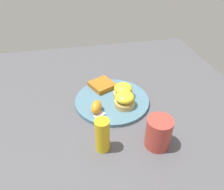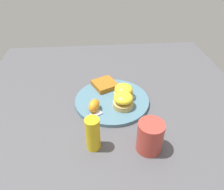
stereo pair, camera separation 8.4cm
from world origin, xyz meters
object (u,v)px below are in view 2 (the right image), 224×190
object	(u,v)px
fork	(111,107)
orange_wedge	(94,106)
sandwich_benedict_right	(124,92)
sandwich_benedict_left	(123,101)
cup	(150,136)
hashbrown_patty	(105,84)
condiment_bottle	(93,134)

from	to	relation	value
fork	orange_wedge	bearing A→B (deg)	98.65
sandwich_benedict_right	sandwich_benedict_left	bearing A→B (deg)	171.42
cup	sandwich_benedict_right	bearing A→B (deg)	10.78
sandwich_benedict_right	fork	xyz separation A→B (m)	(-0.06, 0.05, -0.03)
hashbrown_patty	orange_wedge	size ratio (longest dim) A/B	1.52
sandwich_benedict_left	hashbrown_patty	bearing A→B (deg)	23.25
orange_wedge	cup	bearing A→B (deg)	-137.28
sandwich_benedict_right	hashbrown_patty	size ratio (longest dim) A/B	0.84
orange_wedge	condiment_bottle	distance (m)	0.16
hashbrown_patty	cup	bearing A→B (deg)	-160.70
sandwich_benedict_left	orange_wedge	distance (m)	0.11
fork	cup	size ratio (longest dim) A/B	1.61
condiment_bottle	hashbrown_patty	bearing A→B (deg)	-9.76
sandwich_benedict_left	cup	distance (m)	0.20
hashbrown_patty	fork	bearing A→B (deg)	-174.14
sandwich_benedict_left	condiment_bottle	size ratio (longest dim) A/B	0.67
sandwich_benedict_left	condiment_bottle	distance (m)	0.21
hashbrown_patty	orange_wedge	world-z (taller)	orange_wedge
fork	cup	bearing A→B (deg)	-151.60
sandwich_benedict_right	cup	bearing A→B (deg)	-169.22
cup	condiment_bottle	bearing A→B (deg)	83.78
sandwich_benedict_left	cup	bearing A→B (deg)	-163.74
fork	condiment_bottle	bearing A→B (deg)	157.87
sandwich_benedict_right	fork	distance (m)	0.08
fork	sandwich_benedict_left	bearing A→B (deg)	-85.43
condiment_bottle	cup	bearing A→B (deg)	-96.22
hashbrown_patty	cup	size ratio (longest dim) A/B	0.82
cup	orange_wedge	bearing A→B (deg)	42.72
sandwich_benedict_left	fork	distance (m)	0.05
sandwich_benedict_right	orange_wedge	bearing A→B (deg)	120.81
sandwich_benedict_left	condiment_bottle	xyz separation A→B (m)	(-0.17, 0.11, 0.02)
orange_wedge	condiment_bottle	size ratio (longest dim) A/B	0.52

